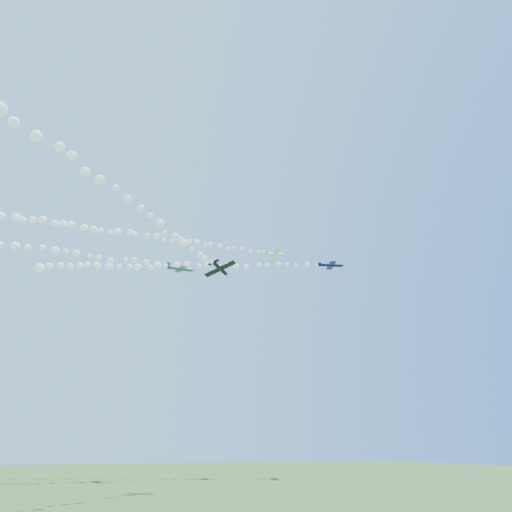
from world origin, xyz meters
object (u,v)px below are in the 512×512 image
object	(u,v)px
plane_navy	(331,265)
plane_black	(220,268)
plane_grey	(180,269)
plane_white	(276,254)

from	to	relation	value
plane_navy	plane_black	xyz separation A→B (m)	(-36.99, -22.43, -14.76)
plane_navy	plane_black	world-z (taller)	plane_navy
plane_grey	plane_white	bearing A→B (deg)	-3.76
plane_white	plane_grey	world-z (taller)	plane_white
plane_black	plane_navy	bearing A→B (deg)	-16.20
plane_navy	plane_black	bearing A→B (deg)	-129.38
plane_navy	plane_white	bearing A→B (deg)	-177.38
plane_navy	plane_grey	size ratio (longest dim) A/B	1.04
plane_white	plane_grey	size ratio (longest dim) A/B	0.90
plane_white	plane_grey	xyz separation A→B (m)	(-25.92, -0.05, -7.90)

